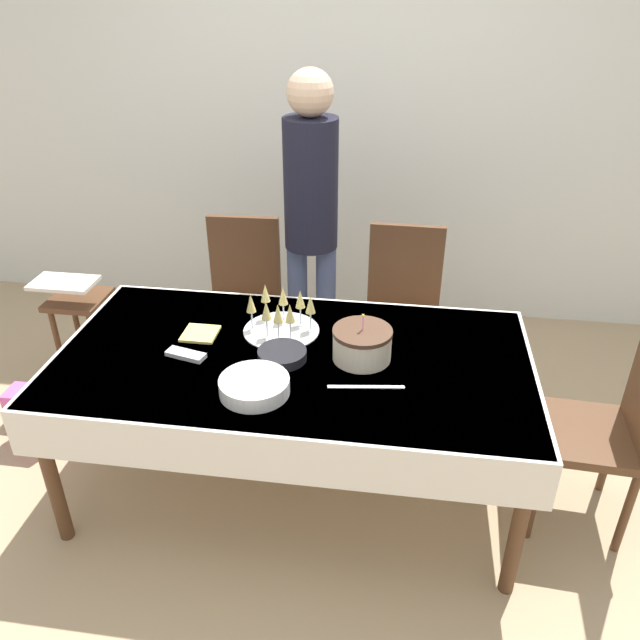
# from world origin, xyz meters

# --- Properties ---
(ground_plane) EXTENTS (12.00, 12.00, 0.00)m
(ground_plane) POSITION_xyz_m (0.00, 0.00, 0.00)
(ground_plane) COLOR tan
(wall_back) EXTENTS (8.00, 0.05, 2.70)m
(wall_back) POSITION_xyz_m (0.00, 1.86, 1.35)
(wall_back) COLOR silver
(wall_back) RESTS_ON ground_plane
(dining_table) EXTENTS (2.00, 1.06, 0.72)m
(dining_table) POSITION_xyz_m (0.00, 0.00, 0.62)
(dining_table) COLOR silver
(dining_table) RESTS_ON ground_plane
(dining_chair_far_left) EXTENTS (0.44, 0.44, 0.97)m
(dining_chair_far_left) POSITION_xyz_m (-0.45, 0.85, 0.53)
(dining_chair_far_left) COLOR #51331E
(dining_chair_far_left) RESTS_ON ground_plane
(dining_chair_far_right) EXTENTS (0.43, 0.43, 0.97)m
(dining_chair_far_right) POSITION_xyz_m (0.44, 0.85, 0.53)
(dining_chair_far_right) COLOR #51331E
(dining_chair_far_right) RESTS_ON ground_plane
(dining_chair_right_end) EXTENTS (0.44, 0.44, 0.97)m
(dining_chair_right_end) POSITION_xyz_m (1.32, -0.00, 0.53)
(dining_chair_right_end) COLOR #51331E
(dining_chair_right_end) RESTS_ON ground_plane
(birthday_cake) EXTENTS (0.25, 0.25, 0.21)m
(birthday_cake) POSITION_xyz_m (0.29, 0.02, 0.79)
(birthday_cake) COLOR beige
(birthday_cake) RESTS_ON dining_table
(champagne_tray) EXTENTS (0.34, 0.34, 0.18)m
(champagne_tray) POSITION_xyz_m (-0.09, 0.19, 0.81)
(champagne_tray) COLOR silver
(champagne_tray) RESTS_ON dining_table
(plate_stack_main) EXTENTS (0.27, 0.27, 0.06)m
(plate_stack_main) POSITION_xyz_m (-0.10, -0.28, 0.75)
(plate_stack_main) COLOR white
(plate_stack_main) RESTS_ON dining_table
(plate_stack_dessert) EXTENTS (0.20, 0.20, 0.04)m
(plate_stack_dessert) POSITION_xyz_m (-0.04, -0.03, 0.74)
(plate_stack_dessert) COLOR black
(plate_stack_dessert) RESTS_ON dining_table
(cake_knife) EXTENTS (0.30, 0.06, 0.00)m
(cake_knife) POSITION_xyz_m (0.32, -0.18, 0.73)
(cake_knife) COLOR silver
(cake_knife) RESTS_ON dining_table
(fork_pile) EXTENTS (0.18, 0.10, 0.02)m
(fork_pile) POSITION_xyz_m (-0.44, -0.07, 0.73)
(fork_pile) COLOR silver
(fork_pile) RESTS_ON dining_table
(napkin_pile) EXTENTS (0.15, 0.15, 0.01)m
(napkin_pile) POSITION_xyz_m (-0.44, 0.11, 0.73)
(napkin_pile) COLOR #E0D166
(napkin_pile) RESTS_ON dining_table
(person_standing) EXTENTS (0.28, 0.28, 1.74)m
(person_standing) POSITION_xyz_m (-0.06, 0.90, 1.06)
(person_standing) COLOR #3F4C72
(person_standing) RESTS_ON ground_plane
(high_chair) EXTENTS (0.33, 0.35, 0.71)m
(high_chair) POSITION_xyz_m (-1.33, 0.63, 0.48)
(high_chair) COLOR #51331E
(high_chair) RESTS_ON ground_plane
(gift_bag) EXTENTS (0.23, 0.14, 0.31)m
(gift_bag) POSITION_xyz_m (-1.37, 0.12, 0.15)
(gift_bag) COLOR #E559B2
(gift_bag) RESTS_ON ground_plane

